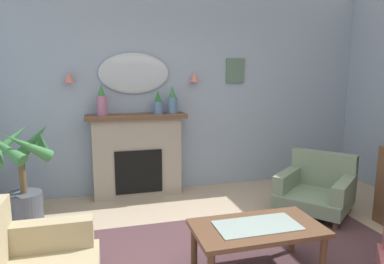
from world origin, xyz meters
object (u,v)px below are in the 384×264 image
object	(u,v)px
wall_sconce_right	(194,77)
framed_picture	(235,71)
mantel_vase_left	(172,102)
wall_sconce_left	(69,77)
mantel_vase_right	(158,104)
coffee_table	(257,232)
armchair_by_coffee_table	(317,187)
potted_plant_corner_palm	(22,171)
wall_mirror	(134,73)
fireplace	(137,156)
mantel_vase_centre	(102,102)

from	to	relation	value
wall_sconce_right	framed_picture	distance (m)	0.66
mantel_vase_left	wall_sconce_left	xyz separation A→B (m)	(-1.35, 0.12, 0.34)
mantel_vase_right	wall_sconce_right	xyz separation A→B (m)	(0.55, 0.12, 0.36)
wall_sconce_right	coffee_table	size ratio (longest dim) A/B	0.13
wall_sconce_right	armchair_by_coffee_table	bearing A→B (deg)	-44.36
wall_sconce_right	potted_plant_corner_palm	bearing A→B (deg)	-164.40
wall_mirror	wall_sconce_right	bearing A→B (deg)	-3.37
potted_plant_corner_palm	fireplace	bearing A→B (deg)	21.06
wall_sconce_left	coffee_table	size ratio (longest dim) A/B	0.13
wall_mirror	wall_sconce_left	xyz separation A→B (m)	(-0.85, -0.05, -0.05)
fireplace	mantel_vase_centre	size ratio (longest dim) A/B	3.26
mantel_vase_left	potted_plant_corner_palm	size ratio (longest dim) A/B	0.32
mantel_vase_centre	fireplace	bearing A→B (deg)	3.60
fireplace	mantel_vase_right	xyz separation A→B (m)	(0.30, -0.03, 0.73)
fireplace	armchair_by_coffee_table	size ratio (longest dim) A/B	1.19
mantel_vase_centre	coffee_table	xyz separation A→B (m)	(1.21, -2.19, -0.96)
mantel_vase_right	wall_sconce_right	distance (m)	0.67
mantel_vase_right	mantel_vase_left	distance (m)	0.20
wall_mirror	armchair_by_coffee_table	size ratio (longest dim) A/B	0.84
fireplace	mantel_vase_left	size ratio (longest dim) A/B	3.56
wall_sconce_right	armchair_by_coffee_table	world-z (taller)	wall_sconce_right
wall_mirror	framed_picture	distance (m)	1.50
wall_sconce_left	potted_plant_corner_palm	xyz separation A→B (m)	(-0.53, -0.62, -1.05)
mantel_vase_centre	wall_sconce_left	world-z (taller)	wall_sconce_left
wall_mirror	wall_sconce_left	bearing A→B (deg)	-176.63
wall_mirror	wall_sconce_right	distance (m)	0.85
mantel_vase_right	wall_sconce_left	bearing A→B (deg)	174.04
wall_sconce_right	coffee_table	bearing A→B (deg)	-92.21
potted_plant_corner_palm	wall_sconce_left	bearing A→B (deg)	49.74
mantel_vase_centre	mantel_vase_right	world-z (taller)	mantel_vase_centre
wall_sconce_right	framed_picture	size ratio (longest dim) A/B	0.39
mantel_vase_right	potted_plant_corner_palm	xyz separation A→B (m)	(-1.68, -0.50, -0.69)
coffee_table	armchair_by_coffee_table	world-z (taller)	armchair_by_coffee_table
wall_sconce_left	armchair_by_coffee_table	size ratio (longest dim) A/B	0.12
wall_sconce_right	wall_sconce_left	bearing A→B (deg)	180.00
fireplace	mantel_vase_centre	bearing A→B (deg)	-176.40
mantel_vase_right	framed_picture	xyz separation A→B (m)	(1.20, 0.18, 0.45)
mantel_vase_right	coffee_table	world-z (taller)	mantel_vase_right
coffee_table	armchair_by_coffee_table	size ratio (longest dim) A/B	0.96
fireplace	potted_plant_corner_palm	distance (m)	1.48
fireplace	coffee_table	xyz separation A→B (m)	(0.76, -2.22, -0.19)
mantel_vase_centre	armchair_by_coffee_table	size ratio (longest dim) A/B	0.37
mantel_vase_right	framed_picture	distance (m)	1.29
wall_sconce_left	wall_sconce_right	world-z (taller)	same
wall_mirror	coffee_table	world-z (taller)	wall_mirror
armchair_by_coffee_table	potted_plant_corner_palm	size ratio (longest dim) A/B	0.97
armchair_by_coffee_table	potted_plant_corner_palm	xyz separation A→B (m)	(-3.48, 0.61, 0.30)
fireplace	framed_picture	size ratio (longest dim) A/B	3.78
wall_mirror	wall_sconce_left	size ratio (longest dim) A/B	6.86
coffee_table	mantel_vase_centre	bearing A→B (deg)	118.91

